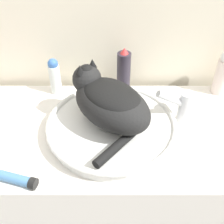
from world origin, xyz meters
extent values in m
cube|color=beige|center=(0.00, 0.57, 1.20)|extent=(8.00, 0.05, 2.40)
cube|color=white|center=(0.00, 0.26, 0.45)|extent=(1.20, 0.52, 0.90)
cylinder|color=silver|center=(0.02, 0.25, 0.92)|extent=(0.42, 0.42, 0.04)
torus|color=silver|center=(0.02, 0.25, 0.94)|extent=(0.44, 0.44, 0.02)
ellipsoid|color=black|center=(0.02, 0.25, 1.01)|extent=(0.32, 0.32, 0.14)
ellipsoid|color=black|center=(0.02, 0.25, 1.05)|extent=(0.25, 0.25, 0.06)
sphere|color=black|center=(-0.06, 0.33, 1.06)|extent=(0.10, 0.10, 0.10)
sphere|color=black|center=(-0.06, 0.33, 1.08)|extent=(0.05, 0.05, 0.05)
cone|color=black|center=(-0.04, 0.35, 1.11)|extent=(0.03, 0.03, 0.03)
cone|color=black|center=(-0.08, 0.31, 1.11)|extent=(0.03, 0.03, 0.03)
cylinder|color=black|center=(0.03, 0.12, 0.96)|extent=(0.14, 0.16, 0.03)
cylinder|color=silver|center=(0.27, 0.30, 0.94)|extent=(0.04, 0.04, 0.08)
cylinder|color=silver|center=(0.22, 0.29, 1.01)|extent=(0.12, 0.05, 0.08)
cylinder|color=silver|center=(0.27, 0.30, 1.00)|extent=(0.05, 0.05, 0.05)
cylinder|color=#28232D|center=(0.06, 0.48, 0.99)|extent=(0.05, 0.05, 0.17)
cone|color=red|center=(0.06, 0.48, 1.08)|extent=(0.03, 0.03, 0.02)
cylinder|color=silver|center=(0.45, 0.48, 0.97)|extent=(0.06, 0.06, 0.14)
cylinder|color=silver|center=(-0.20, 0.48, 0.96)|extent=(0.04, 0.04, 0.12)
sphere|color=#3866AD|center=(-0.20, 0.48, 1.03)|extent=(0.04, 0.04, 0.04)
cylinder|color=#4C7FB2|center=(-0.27, 0.05, 0.91)|extent=(0.14, 0.07, 0.03)
cylinder|color=black|center=(-0.20, 0.03, 0.91)|extent=(0.03, 0.04, 0.03)
camera|label=1|loc=(0.02, -0.44, 1.57)|focal=45.00mm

